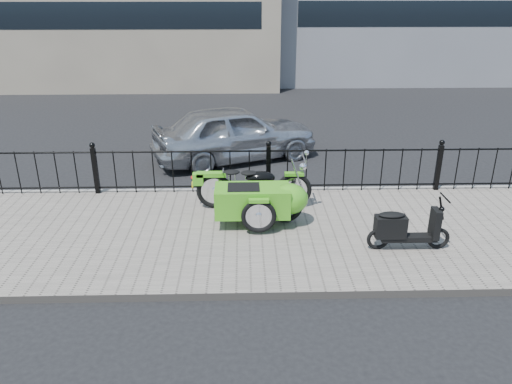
{
  "coord_description": "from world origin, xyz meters",
  "views": [
    {
      "loc": [
        -0.51,
        -8.25,
        4.06
      ],
      "look_at": [
        -0.29,
        -0.1,
        0.68
      ],
      "focal_mm": 35.0,
      "sensor_mm": 36.0,
      "label": 1
    }
  ],
  "objects_px": {
    "spare_tire": "(285,205)",
    "sedan_car": "(235,133)",
    "scooter": "(404,229)",
    "motorcycle_sidecar": "(262,197)"
  },
  "relations": [
    {
      "from": "scooter",
      "to": "sedan_car",
      "type": "height_order",
      "value": "sedan_car"
    },
    {
      "from": "spare_tire",
      "to": "sedan_car",
      "type": "bearing_deg",
      "value": 103.59
    },
    {
      "from": "spare_tire",
      "to": "sedan_car",
      "type": "xyz_separation_m",
      "value": [
        -0.94,
        3.89,
        0.24
      ]
    },
    {
      "from": "scooter",
      "to": "sedan_car",
      "type": "distance_m",
      "value": 5.64
    },
    {
      "from": "spare_tire",
      "to": "sedan_car",
      "type": "distance_m",
      "value": 4.01
    },
    {
      "from": "scooter",
      "to": "spare_tire",
      "type": "height_order",
      "value": "scooter"
    },
    {
      "from": "scooter",
      "to": "motorcycle_sidecar",
      "type": "bearing_deg",
      "value": 154.05
    },
    {
      "from": "scooter",
      "to": "spare_tire",
      "type": "distance_m",
      "value": 2.08
    },
    {
      "from": "scooter",
      "to": "spare_tire",
      "type": "bearing_deg",
      "value": 150.27
    },
    {
      "from": "sedan_car",
      "to": "spare_tire",
      "type": "bearing_deg",
      "value": 171.32
    }
  ]
}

